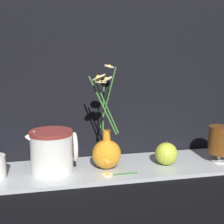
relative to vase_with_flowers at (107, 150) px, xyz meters
The scene contains 8 objects.
ground_plane 0.08m from the vase_with_flowers, 16.37° to the left, with size 6.00×6.00×0.00m, color black.
shelf 0.08m from the vase_with_flowers, 16.37° to the left, with size 0.90×0.24×0.01m.
backdrop_wall 0.50m from the vase_with_flowers, 78.60° to the left, with size 1.40×0.02×1.10m.
vase_with_flowers is the anchor object (origin of this frame).
ceramic_pitcher 0.18m from the vase_with_flowers, behind, with size 0.17×0.14×0.15m.
tea_glass 0.41m from the vase_with_flowers, ahead, with size 0.08×0.08×0.13m.
orange_fruit 0.21m from the vase_with_flowers, ahead, with size 0.08×0.08×0.09m.
loose_daisy 0.09m from the vase_with_flowers, 87.02° to the right, with size 0.12×0.04×0.01m.
Camera 1 is at (-0.22, -1.00, 0.40)m, focal length 50.00 mm.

